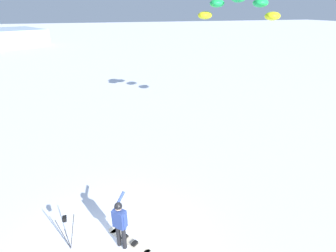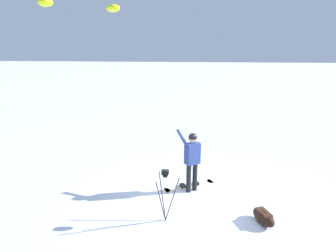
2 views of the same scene
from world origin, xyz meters
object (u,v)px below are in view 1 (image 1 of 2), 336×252
at_px(snowboarder, 120,220).
at_px(snowboard, 130,241).
at_px(camera_tripod, 66,226).
at_px(traction_kite, 238,7).

bearing_deg(snowboarder, snowboard, -158.71).
height_order(snowboard, camera_tripod, camera_tripod).
distance_m(snowboarder, camera_tripod, 1.65).
xyz_separation_m(snowboard, camera_tripod, (1.85, -0.30, 0.92)).
bearing_deg(snowboarder, camera_tripod, -14.07).
bearing_deg(snowboard, snowboarder, 21.29).
distance_m(traction_kite, camera_tripod, 13.58).
distance_m(snowboard, camera_tripod, 2.08).
bearing_deg(camera_tripod, snowboarder, 165.93).
bearing_deg(traction_kite, camera_tripod, 37.34).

